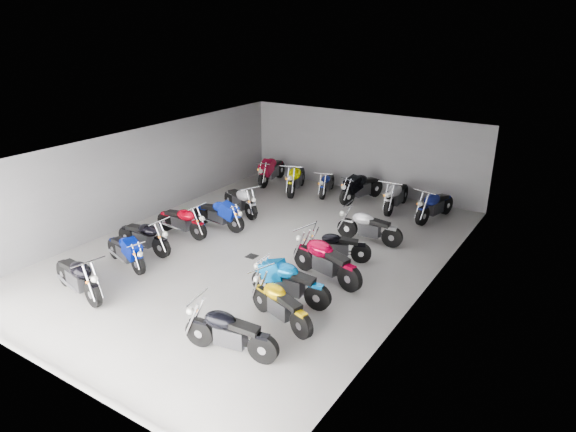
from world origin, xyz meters
name	(u,v)px	position (x,y,z in m)	size (l,w,h in m)	color
ground	(262,250)	(0.00, 0.00, 0.00)	(14.00, 14.00, 0.00)	#9F9C97
wall_back	(363,152)	(0.00, 7.00, 1.60)	(10.00, 0.10, 3.20)	slate
wall_left	(143,175)	(-5.00, 0.00, 1.60)	(0.10, 14.00, 3.20)	slate
wall_right	(426,238)	(5.00, 0.00, 1.60)	(0.10, 14.00, 3.20)	slate
ceiling	(260,147)	(0.00, 0.00, 3.22)	(10.00, 14.00, 0.04)	black
drain_grate	(252,256)	(0.00, -0.50, 0.01)	(0.32, 0.32, 0.01)	black
motorcycle_left_a	(78,277)	(-2.30, -4.73, 0.54)	(2.23, 0.61, 0.99)	black
motorcycle_left_b	(126,251)	(-2.61, -2.94, 0.48)	(1.99, 0.62, 0.89)	black
motorcycle_left_c	(144,236)	(-2.91, -1.99, 0.51)	(2.12, 0.41, 0.93)	black
motorcycle_left_d	(182,221)	(-2.86, -0.43, 0.50)	(2.09, 0.41, 0.92)	black
motorcycle_left_e	(219,214)	(-2.24, 0.67, 0.50)	(2.09, 0.42, 0.92)	black
motorcycle_left_f	(241,200)	(-2.46, 2.15, 0.51)	(2.03, 0.93, 0.94)	black
motorcycle_right_a	(229,332)	(2.43, -4.54, 0.52)	(2.16, 0.58, 0.96)	black
motorcycle_right_b	(280,304)	(2.68, -3.00, 0.50)	(2.03, 0.76, 0.92)	black
motorcycle_right_c	(289,282)	(2.31, -2.04, 0.53)	(2.22, 0.46, 0.97)	black
motorcycle_right_d	(325,260)	(2.52, -0.56, 0.57)	(2.35, 0.73, 1.05)	black
motorcycle_right_e	(337,246)	(2.25, 0.64, 0.46)	(1.83, 0.85, 0.85)	black
motorcycle_right_f	(369,227)	(2.46, 2.35, 0.51)	(2.14, 0.46, 0.94)	black
motorcycle_back_a	(271,170)	(-3.65, 5.81, 0.57)	(0.59, 2.35, 1.04)	black
motorcycle_back_b	(296,178)	(-2.12, 5.34, 0.57)	(0.89, 2.30, 1.04)	black
motorcycle_back_c	(327,183)	(-0.92, 5.76, 0.46)	(0.61, 1.90, 0.85)	black
motorcycle_back_d	(361,187)	(0.58, 5.75, 0.55)	(0.80, 2.26, 1.02)	black
motorcycle_back_e	(396,195)	(2.07, 5.61, 0.55)	(0.48, 2.30, 1.01)	black
motorcycle_back_f	(435,205)	(3.58, 5.37, 0.54)	(0.68, 2.20, 0.98)	black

